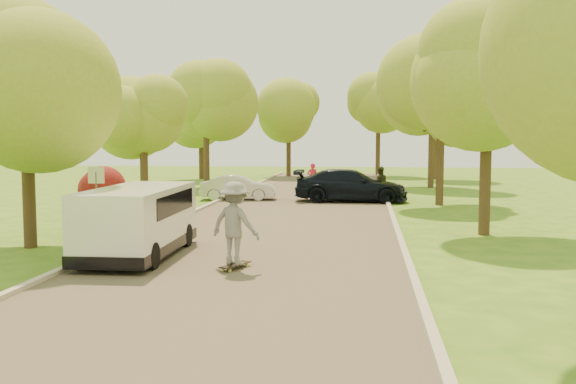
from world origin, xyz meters
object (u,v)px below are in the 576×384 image
at_px(minivan, 139,220).
at_px(person_olive, 380,183).
at_px(street_sign, 96,185).
at_px(longboard, 235,265).
at_px(person_striped, 313,178).
at_px(silver_sedan, 238,188).
at_px(dark_sedan, 351,186).
at_px(skateboarder, 235,223).

relative_size(minivan, person_olive, 2.99).
bearing_deg(street_sign, longboard, -42.72).
relative_size(street_sign, person_striped, 1.32).
distance_m(silver_sedan, person_striped, 5.73).
height_order(street_sign, person_striped, street_sign).
xyz_separation_m(silver_sedan, person_olive, (7.03, 0.98, 0.21)).
bearing_deg(minivan, dark_sedan, 69.20).
distance_m(minivan, longboard, 3.29).
height_order(minivan, skateboarder, skateboarder).
relative_size(silver_sedan, person_striped, 2.26).
height_order(street_sign, silver_sedan, street_sign).
bearing_deg(longboard, silver_sedan, -56.46).
relative_size(street_sign, minivan, 0.44).
distance_m(longboard, person_olive, 17.88).
relative_size(street_sign, longboard, 2.08).
bearing_deg(minivan, person_striped, 80.06).
relative_size(silver_sedan, dark_sedan, 0.69).
bearing_deg(longboard, minivan, -2.83).
height_order(silver_sedan, person_striped, person_striped).
relative_size(silver_sedan, skateboarder, 1.89).
height_order(street_sign, longboard, street_sign).
xyz_separation_m(street_sign, person_olive, (9.53, 12.18, -0.73)).
distance_m(minivan, skateboarder, 3.18).
bearing_deg(skateboarder, person_striped, -67.86).
height_order(minivan, person_striped, minivan).
bearing_deg(minivan, skateboarder, -26.64).
bearing_deg(street_sign, skateboarder, -42.72).
bearing_deg(person_striped, street_sign, 71.72).
xyz_separation_m(street_sign, skateboarder, (5.72, -5.28, -0.45)).
bearing_deg(person_striped, skateboarder, 91.61).
height_order(street_sign, skateboarder, street_sign).
relative_size(street_sign, dark_sedan, 0.40).
height_order(silver_sedan, person_olive, person_olive).
relative_size(minivan, silver_sedan, 1.33).
relative_size(minivan, person_striped, 3.01).
relative_size(longboard, person_olive, 0.63).
bearing_deg(silver_sedan, street_sign, 162.32).
distance_m(skateboarder, person_olive, 17.87).
height_order(skateboarder, person_striped, skateboarder).
height_order(minivan, person_olive, minivan).
height_order(street_sign, person_olive, street_sign).
bearing_deg(person_striped, dark_sedan, 116.57).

